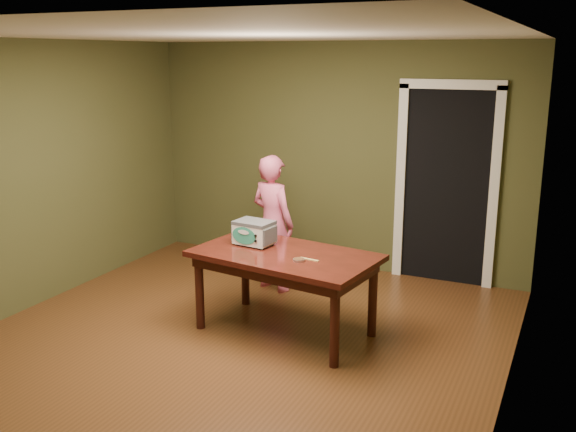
{
  "coord_description": "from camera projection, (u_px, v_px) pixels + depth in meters",
  "views": [
    {
      "loc": [
        2.61,
        -4.39,
        2.45
      ],
      "look_at": [
        0.1,
        1.0,
        0.95
      ],
      "focal_mm": 40.0,
      "sensor_mm": 36.0,
      "label": 1
    }
  ],
  "objects": [
    {
      "name": "floor",
      "position": [
        228.0,
        347.0,
        5.52
      ],
      "size": [
        5.0,
        5.0,
        0.0
      ],
      "primitive_type": "plane",
      "color": "brown",
      "rests_on": "ground"
    },
    {
      "name": "spatula",
      "position": [
        309.0,
        259.0,
        5.46
      ],
      "size": [
        0.18,
        0.05,
        0.01
      ],
      "primitive_type": "cube",
      "rotation": [
        0.0,
        0.0,
        -0.14
      ],
      "color": "tan",
      "rests_on": "dining_table"
    },
    {
      "name": "child",
      "position": [
        273.0,
        223.0,
        6.74
      ],
      "size": [
        0.61,
        0.48,
        1.45
      ],
      "primitive_type": "imported",
      "rotation": [
        0.0,
        0.0,
        2.85
      ],
      "color": "#DB5A80",
      "rests_on": "floor"
    },
    {
      "name": "toy_oven",
      "position": [
        254.0,
        232.0,
        5.87
      ],
      "size": [
        0.39,
        0.29,
        0.23
      ],
      "rotation": [
        0.0,
        0.0,
        -0.12
      ],
      "color": "#4C4F54",
      "rests_on": "dining_table"
    },
    {
      "name": "room_shell",
      "position": [
        223.0,
        151.0,
        5.11
      ],
      "size": [
        4.52,
        5.02,
        2.61
      ],
      "color": "#464826",
      "rests_on": "ground"
    },
    {
      "name": "doorway",
      "position": [
        452.0,
        183.0,
        7.18
      ],
      "size": [
        1.1,
        0.66,
        2.25
      ],
      "color": "black",
      "rests_on": "ground"
    },
    {
      "name": "dining_table",
      "position": [
        285.0,
        264.0,
        5.68
      ],
      "size": [
        1.71,
        1.11,
        0.75
      ],
      "rotation": [
        0.0,
        0.0,
        -0.14
      ],
      "color": "black",
      "rests_on": "floor"
    },
    {
      "name": "baking_pan",
      "position": [
        299.0,
        260.0,
        5.43
      ],
      "size": [
        0.1,
        0.1,
        0.02
      ],
      "color": "silver",
      "rests_on": "dining_table"
    }
  ]
}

